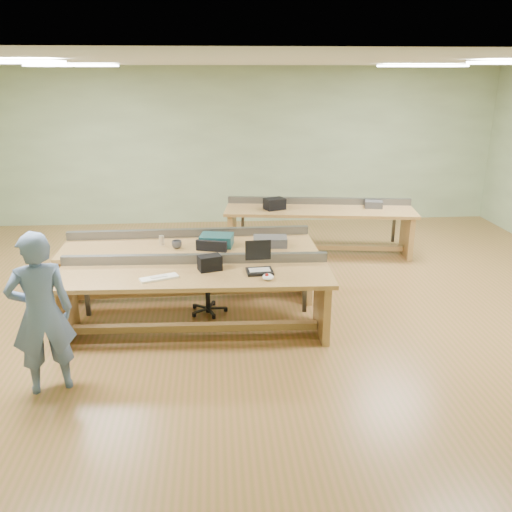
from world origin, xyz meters
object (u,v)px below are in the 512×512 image
camera_bag (210,263)px  task_chair (209,287)px  parts_bin_grey (270,241)px  drinks_can (162,240)px  workbench_front (194,289)px  mug (177,244)px  laptop_base (260,271)px  workbench_back (319,220)px  person (41,313)px  parts_bin_teal (217,240)px  workbench_mid (190,258)px

camera_bag → task_chair: (-0.03, 0.54, -0.51)m
parts_bin_grey → drinks_can: 1.41m
workbench_front → mug: (-0.24, 0.93, 0.24)m
laptop_base → parts_bin_grey: bearing=73.5°
workbench_back → mug: 2.96m
camera_bag → laptop_base: bearing=-31.0°
person → parts_bin_grey: bearing=-159.5°
workbench_front → parts_bin_grey: (0.96, 0.94, 0.25)m
workbench_front → person: person is taller
parts_bin_teal → parts_bin_grey: (0.69, -0.06, -0.01)m
parts_bin_grey → workbench_back: bearing=62.1°
laptop_base → drinks_can: drinks_can is taller
parts_bin_grey → mug: size_ratio=3.37×
parts_bin_teal → workbench_mid: bearing=167.7°
workbench_front → laptop_base: size_ratio=10.73×
workbench_mid → workbench_front: bearing=-85.9°
laptop_base → parts_bin_teal: bearing=110.4°
workbench_mid → mug: bearing=-135.7°
workbench_mid → laptop_base: workbench_mid is taller
laptop_base → drinks_can: 1.64m
task_chair → parts_bin_teal: 0.63m
workbench_back → drinks_can: size_ratio=25.82×
task_chair → parts_bin_teal: bearing=90.5°
parts_bin_grey → drinks_can: drinks_can is taller
task_chair → mug: 0.69m
workbench_mid → parts_bin_teal: 0.45m
camera_bag → mug: size_ratio=1.98×
person → camera_bag: size_ratio=6.19×
person → parts_bin_teal: (1.63, 2.04, 0.03)m
camera_bag → workbench_back: bearing=39.4°
workbench_mid → mug: (-0.15, -0.15, 0.24)m
task_chair → parts_bin_grey: bearing=38.8°
workbench_back → parts_bin_teal: 2.55m
person → parts_bin_grey: (2.32, 1.98, 0.02)m
laptop_base → drinks_can: size_ratio=2.37×
parts_bin_teal → mug: parts_bin_teal is taller
mug → task_chair: bearing=-37.2°
camera_bag → workbench_front: bearing=-172.4°
person → mug: bearing=-139.6°
laptop_base → person: bearing=-158.4°
workbench_mid → workbench_back: bearing=40.0°
workbench_back → camera_bag: (-1.80, -2.78, 0.27)m
workbench_front → drinks_can: drinks_can is taller
workbench_back → parts_bin_grey: size_ratio=7.36×
workbench_mid → task_chair: size_ratio=3.71×
laptop_base → parts_bin_teal: 1.14m
laptop_base → mug: size_ratio=2.27×
person → parts_bin_grey: size_ratio=3.64×
workbench_back → workbench_front: bearing=-116.9°
task_chair → parts_bin_grey: size_ratio=2.05×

